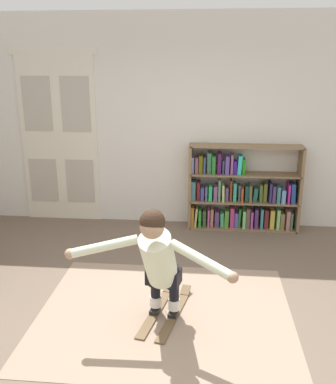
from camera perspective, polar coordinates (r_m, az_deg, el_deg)
name	(u,v)px	position (r m, az deg, el deg)	size (l,w,h in m)	color
ground_plane	(160,322)	(4.10, -1.11, -16.84)	(7.20, 7.20, 0.00)	#6C5A4B
back_wall	(180,122)	(6.05, 1.61, 9.18)	(6.00, 0.10, 2.90)	silver
double_door	(59,137)	(6.37, -14.19, 7.08)	(1.22, 0.05, 2.45)	silver
rug	(165,314)	(4.21, -0.42, -15.82)	(2.37, 1.94, 0.01)	gray
bookshelf	(240,194)	(6.06, 9.48, -0.29)	(1.53, 0.30, 1.18)	olive
skis_pair	(166,310)	(4.22, -0.28, -15.38)	(0.45, 0.95, 0.07)	brown
person_skier	(158,257)	(3.73, -1.29, -8.63)	(1.44, 0.77, 1.08)	white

